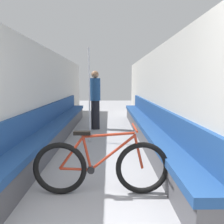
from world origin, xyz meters
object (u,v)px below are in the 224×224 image
bench_seat_row_right (147,128)px  bicycle (101,167)px  passenger_standing (95,99)px  grab_pole_near (89,97)px  bench_seat_row_left (56,128)px

bench_seat_row_right → bicycle: bearing=-111.9°
passenger_standing → grab_pole_near: bearing=-31.4°
bench_seat_row_left → bicycle: bearing=-65.5°
bench_seat_row_left → bench_seat_row_right: (2.15, 0.00, 0.00)m
bench_seat_row_right → passenger_standing: bearing=136.0°
grab_pole_near → bench_seat_row_left: bearing=169.8°
bench_seat_row_left → bicycle: 2.75m
bench_seat_row_left → passenger_standing: size_ratio=4.07×
bicycle → passenger_standing: (-0.30, 3.76, 0.53)m
bicycle → grab_pole_near: (-0.34, 2.36, 0.69)m
bench_seat_row_right → grab_pole_near: grab_pole_near is taller
bench_seat_row_left → grab_pole_near: (0.80, -0.14, 0.74)m
bench_seat_row_right → bicycle: (-1.00, -2.50, 0.05)m
bicycle → grab_pole_near: 2.48m
bench_seat_row_right → bicycle: bench_seat_row_right is taller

